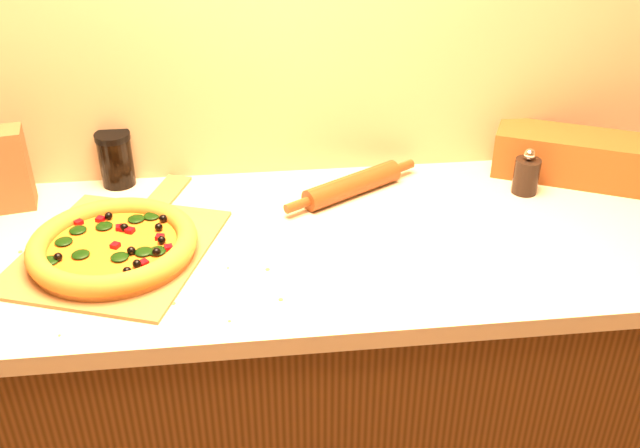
{
  "coord_description": "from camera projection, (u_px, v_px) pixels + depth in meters",
  "views": [
    {
      "loc": [
        -0.07,
        0.1,
        1.73
      ],
      "look_at": [
        0.08,
        1.38,
        0.96
      ],
      "focal_mm": 40.0,
      "sensor_mm": 36.0,
      "label": 1
    }
  ],
  "objects": [
    {
      "name": "pizza",
      "position": [
        113.0,
        245.0,
        1.48
      ],
      "size": [
        0.35,
        0.35,
        0.05
      ],
      "color": "#BB6F2E",
      "rests_on": "pizza_peel"
    },
    {
      "name": "bread_bag",
      "position": [
        582.0,
        158.0,
        1.78
      ],
      "size": [
        0.44,
        0.31,
        0.12
      ],
      "primitive_type": "cube",
      "rotation": [
        0.0,
        0.0,
        -0.45
      ],
      "color": "brown",
      "rests_on": "countertop"
    },
    {
      "name": "paper_bag",
      "position": [
        7.0,
        169.0,
        1.64
      ],
      "size": [
        0.11,
        0.09,
        0.19
      ],
      "primitive_type": "cube",
      "rotation": [
        0.0,
        0.0,
        0.18
      ],
      "color": "brown",
      "rests_on": "countertop"
    },
    {
      "name": "pizza_peel",
      "position": [
        120.0,
        247.0,
        1.53
      ],
      "size": [
        0.49,
        0.6,
        0.01
      ],
      "rotation": [
        0.0,
        0.0,
        -0.34
      ],
      "color": "brown",
      "rests_on": "countertop"
    },
    {
      "name": "dark_jar",
      "position": [
        116.0,
        159.0,
        1.75
      ],
      "size": [
        0.09,
        0.09,
        0.14
      ],
      "color": "black",
      "rests_on": "countertop"
    },
    {
      "name": "cabinet",
      "position": [
        288.0,
        394.0,
        1.81
      ],
      "size": [
        2.8,
        0.65,
        0.86
      ],
      "primitive_type": "cube",
      "color": "#43290E",
      "rests_on": "ground"
    },
    {
      "name": "countertop",
      "position": [
        283.0,
        245.0,
        1.58
      ],
      "size": [
        2.84,
        0.68,
        0.04
      ],
      "primitive_type": "cube",
      "color": "beige",
      "rests_on": "cabinet"
    },
    {
      "name": "rolling_pin",
      "position": [
        352.0,
        185.0,
        1.72
      ],
      "size": [
        0.35,
        0.22,
        0.05
      ],
      "rotation": [
        0.0,
        0.0,
        0.53
      ],
      "color": "#54250E",
      "rests_on": "countertop"
    },
    {
      "name": "bottle_cap",
      "position": [
        134.0,
        274.0,
        1.44
      ],
      "size": [
        0.04,
        0.04,
        0.01
      ],
      "primitive_type": "cylinder",
      "rotation": [
        0.0,
        0.0,
        -0.21
      ],
      "color": "black",
      "rests_on": "countertop"
    },
    {
      "name": "pepper_grinder",
      "position": [
        526.0,
        175.0,
        1.72
      ],
      "size": [
        0.06,
        0.06,
        0.12
      ],
      "color": "black",
      "rests_on": "countertop"
    }
  ]
}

